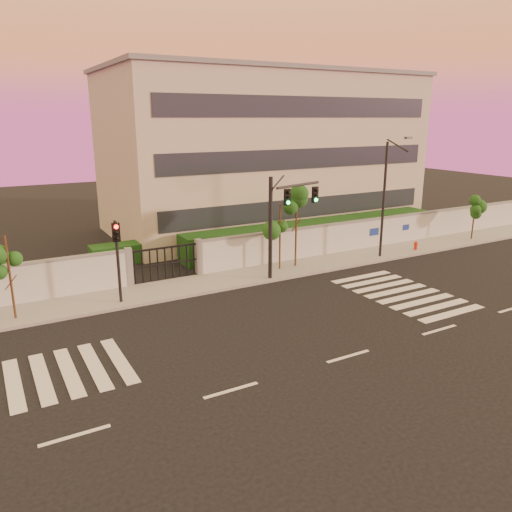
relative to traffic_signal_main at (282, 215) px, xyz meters
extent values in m
plane|color=black|center=(-2.88, -9.36, -3.65)|extent=(120.00, 120.00, 0.00)
cube|color=gray|center=(-2.88, 1.14, -3.57)|extent=(60.00, 3.00, 0.15)
cube|color=#B2B5B9|center=(11.62, 2.64, -2.65)|extent=(31.00, 0.30, 2.00)
cube|color=slate|center=(11.62, 2.64, -1.59)|extent=(31.00, 0.36, 0.12)
cube|color=slate|center=(-7.88, 2.64, -2.55)|extent=(0.35, 0.35, 2.20)
cube|color=slate|center=(-3.88, 2.64, -2.55)|extent=(0.35, 0.35, 2.20)
cube|color=#0F3413|center=(6.12, 5.14, -2.75)|extent=(20.00, 2.00, 1.80)
cube|color=#0F3413|center=(-5.88, 7.64, -3.05)|extent=(6.00, 1.50, 1.20)
cube|color=#B9AF9C|center=(6.12, 12.64, 2.35)|extent=(24.00, 12.00, 12.00)
cube|color=#262D38|center=(6.12, 6.62, -1.15)|extent=(22.00, 0.08, 1.40)
cube|color=#262D38|center=(6.12, 6.62, 2.35)|extent=(22.00, 0.08, 1.40)
cube|color=#262D38|center=(6.12, 6.62, 5.85)|extent=(22.00, 0.08, 1.40)
cube|color=slate|center=(6.12, 12.64, 8.45)|extent=(24.40, 12.40, 0.30)
cube|color=silver|center=(-14.18, -5.36, -3.64)|extent=(0.50, 4.00, 0.02)
cube|color=silver|center=(-13.28, -5.36, -3.64)|extent=(0.50, 4.00, 0.02)
cube|color=silver|center=(-12.38, -5.36, -3.64)|extent=(0.50, 4.00, 0.02)
cube|color=silver|center=(-11.48, -5.36, -3.64)|extent=(0.50, 4.00, 0.02)
cube|color=silver|center=(-10.58, -5.36, -3.64)|extent=(0.50, 4.00, 0.02)
cube|color=silver|center=(4.12, -8.36, -3.64)|extent=(4.00, 0.50, 0.02)
cube|color=silver|center=(4.12, -7.46, -3.64)|extent=(4.00, 0.50, 0.02)
cube|color=silver|center=(4.12, -6.56, -3.64)|extent=(4.00, 0.50, 0.02)
cube|color=silver|center=(4.12, -5.66, -3.64)|extent=(4.00, 0.50, 0.02)
cube|color=silver|center=(4.12, -4.76, -3.64)|extent=(4.00, 0.50, 0.02)
cube|color=silver|center=(4.12, -3.86, -3.64)|extent=(4.00, 0.50, 0.02)
cube|color=silver|center=(4.12, -2.96, -3.64)|extent=(4.00, 0.50, 0.02)
cube|color=silver|center=(4.12, -2.06, -3.64)|extent=(4.00, 0.50, 0.02)
cube|color=silver|center=(-12.88, -9.36, -3.64)|extent=(2.00, 0.15, 0.01)
cube|color=silver|center=(-7.88, -9.36, -3.64)|extent=(2.00, 0.15, 0.01)
cube|color=silver|center=(-2.88, -9.36, -3.64)|extent=(2.00, 0.15, 0.01)
cube|color=silver|center=(2.12, -9.36, -3.64)|extent=(2.00, 0.15, 0.01)
cube|color=silver|center=(7.12, -9.36, -3.64)|extent=(2.00, 0.15, 0.01)
cylinder|color=#382314|center=(-13.62, 0.67, -1.69)|extent=(0.11, 0.11, 3.92)
sphere|color=#1D4413|center=(-13.62, 0.67, -0.51)|extent=(1.01, 1.01, 1.01)
sphere|color=#1D4413|center=(-13.30, 0.85, -1.10)|extent=(0.77, 0.77, 0.77)
sphere|color=#1D4413|center=(-13.90, 0.53, -0.91)|extent=(0.73, 0.73, 0.73)
cylinder|color=#382314|center=(0.67, 1.25, -1.63)|extent=(0.11, 0.11, 4.05)
sphere|color=#1D4413|center=(0.67, 1.25, -0.41)|extent=(1.01, 1.01, 1.01)
sphere|color=#1D4413|center=(0.99, 1.43, -1.02)|extent=(0.77, 0.77, 0.77)
sphere|color=#1D4413|center=(0.40, 1.11, -0.82)|extent=(0.73, 0.73, 0.73)
cylinder|color=#382314|center=(1.84, 1.31, -1.15)|extent=(0.12, 0.12, 5.01)
sphere|color=#1D4413|center=(1.84, 1.31, 0.36)|extent=(1.08, 1.08, 1.08)
sphere|color=#1D4413|center=(2.18, 1.51, -0.39)|extent=(0.82, 0.82, 0.82)
sphere|color=#1D4413|center=(1.54, 1.16, -0.14)|extent=(0.78, 0.78, 0.78)
cylinder|color=#382314|center=(17.00, 0.65, -1.91)|extent=(0.11, 0.11, 3.48)
sphere|color=#1D4413|center=(17.00, 0.65, -0.87)|extent=(0.97, 0.97, 0.97)
sphere|color=#1D4413|center=(17.31, 0.82, -1.39)|extent=(0.74, 0.74, 0.74)
sphere|color=#1D4413|center=(16.73, 0.51, -1.22)|extent=(0.71, 0.71, 0.71)
cylinder|color=black|center=(-0.73, 0.01, -0.76)|extent=(0.22, 0.22, 5.77)
cylinder|color=black|center=(1.04, 0.01, 1.57)|extent=(3.43, 1.18, 0.15)
cube|color=black|center=(0.30, -0.04, 0.96)|extent=(0.33, 0.17, 0.84)
sphere|color=#0CF259|center=(0.30, -0.15, 0.70)|extent=(0.19, 0.19, 0.19)
cube|color=black|center=(2.16, -0.04, 0.96)|extent=(0.33, 0.17, 0.84)
sphere|color=#0CF259|center=(2.16, -0.15, 0.70)|extent=(0.19, 0.19, 0.19)
cylinder|color=black|center=(-8.96, 0.41, -1.57)|extent=(0.15, 0.15, 4.17)
cube|color=black|center=(-8.96, 0.36, -0.04)|extent=(0.32, 0.17, 0.83)
sphere|color=red|center=(-8.96, 0.25, 0.22)|extent=(0.19, 0.19, 0.19)
cylinder|color=black|center=(7.80, 0.40, 0.04)|extent=(0.17, 0.17, 7.38)
cylinder|color=black|center=(7.80, -0.43, 3.55)|extent=(0.09, 1.77, 0.72)
cube|color=#3F3F44|center=(7.80, -1.26, 4.01)|extent=(0.46, 0.23, 0.14)
cylinder|color=red|center=(11.07, 0.47, -3.41)|extent=(0.21, 0.21, 0.49)
cylinder|color=red|center=(11.07, 0.47, -3.11)|extent=(0.27, 0.27, 0.10)
sphere|color=red|center=(11.07, 0.47, -3.01)|extent=(0.18, 0.18, 0.18)
cylinder|color=red|center=(11.07, 0.47, -3.31)|extent=(0.29, 0.19, 0.10)
camera|label=1|loc=(-14.45, -22.69, 5.15)|focal=35.00mm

